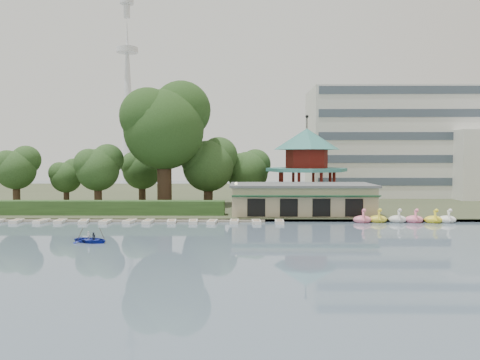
{
  "coord_description": "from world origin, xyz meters",
  "views": [
    {
      "loc": [
        2.56,
        -39.13,
        7.99
      ],
      "look_at": [
        2.0,
        18.0,
        5.0
      ],
      "focal_mm": 35.0,
      "sensor_mm": 36.0,
      "label": 1
    }
  ],
  "objects_px": {
    "rowboat_with_passengers": "(91,237)",
    "dock": "(125,220)",
    "big_tree": "(165,123)",
    "pavilion": "(307,159)",
    "boathouse": "(301,198)"
  },
  "relations": [
    {
      "from": "boathouse",
      "to": "big_tree",
      "type": "relative_size",
      "value": 1.0
    },
    {
      "from": "boathouse",
      "to": "rowboat_with_passengers",
      "type": "height_order",
      "value": "boathouse"
    },
    {
      "from": "dock",
      "to": "boathouse",
      "type": "height_order",
      "value": "boathouse"
    },
    {
      "from": "boathouse",
      "to": "rowboat_with_passengers",
      "type": "relative_size",
      "value": 3.44
    },
    {
      "from": "pavilion",
      "to": "rowboat_with_passengers",
      "type": "bearing_deg",
      "value": -129.54
    },
    {
      "from": "big_tree",
      "to": "rowboat_with_passengers",
      "type": "xyz_separation_m",
      "value": [
        -2.75,
        -24.76,
        -12.18
      ]
    },
    {
      "from": "dock",
      "to": "rowboat_with_passengers",
      "type": "xyz_separation_m",
      "value": [
        0.41,
        -13.77,
        0.35
      ]
    },
    {
      "from": "rowboat_with_passengers",
      "to": "dock",
      "type": "bearing_deg",
      "value": 91.7
    },
    {
      "from": "big_tree",
      "to": "rowboat_with_passengers",
      "type": "distance_m",
      "value": 27.73
    },
    {
      "from": "boathouse",
      "to": "rowboat_with_passengers",
      "type": "xyz_separation_m",
      "value": [
        -21.59,
        -18.55,
        -1.9
      ]
    },
    {
      "from": "dock",
      "to": "boathouse",
      "type": "relative_size",
      "value": 1.83
    },
    {
      "from": "dock",
      "to": "big_tree",
      "type": "bearing_deg",
      "value": 73.97
    },
    {
      "from": "dock",
      "to": "big_tree",
      "type": "height_order",
      "value": "big_tree"
    },
    {
      "from": "dock",
      "to": "boathouse",
      "type": "distance_m",
      "value": 22.62
    },
    {
      "from": "big_tree",
      "to": "pavilion",
      "type": "bearing_deg",
      "value": 10.37
    }
  ]
}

